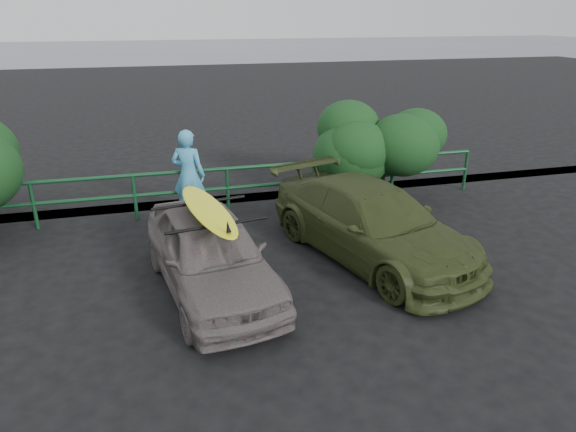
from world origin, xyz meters
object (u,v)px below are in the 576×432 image
object	(u,v)px
olive_vehicle	(372,223)
man	(189,175)
sedan	(210,253)
guardrail	(182,193)
surfboard	(208,210)

from	to	relation	value
olive_vehicle	man	bearing A→B (deg)	120.12
sedan	man	distance (m)	3.27
man	guardrail	bearing A→B (deg)	-28.59
guardrail	olive_vehicle	world-z (taller)	olive_vehicle
olive_vehicle	man	size ratio (longest dim) A/B	2.34
sedan	olive_vehicle	world-z (taller)	olive_vehicle
guardrail	surfboard	size ratio (longest dim) A/B	5.64
guardrail	surfboard	xyz separation A→B (m)	(0.22, -3.46, 0.88)
sedan	olive_vehicle	distance (m)	3.01
guardrail	man	bearing A→B (deg)	-53.23
olive_vehicle	surfboard	bearing A→B (deg)	171.92
olive_vehicle	surfboard	size ratio (longest dim) A/B	1.85
man	surfboard	bearing A→B (deg)	115.80
sedan	guardrail	bearing A→B (deg)	84.23
sedan	olive_vehicle	xyz separation A→B (m)	(2.97, 0.51, 0.01)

